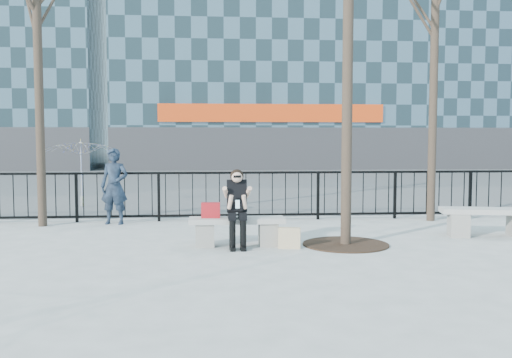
{
  "coord_description": "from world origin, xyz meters",
  "views": [
    {
      "loc": [
        -0.46,
        -9.79,
        1.89
      ],
      "look_at": [
        0.4,
        0.8,
        1.1
      ],
      "focal_mm": 40.0,
      "sensor_mm": 36.0,
      "label": 1
    }
  ],
  "objects": [
    {
      "name": "ground",
      "position": [
        0.0,
        0.0,
        0.0
      ],
      "size": [
        120.0,
        120.0,
        0.0
      ],
      "primitive_type": "plane",
      "color": "gray",
      "rests_on": "ground"
    },
    {
      "name": "shopping_bag",
      "position": [
        0.88,
        -0.31,
        0.18
      ],
      "size": [
        0.39,
        0.2,
        0.35
      ],
      "primitive_type": "cube",
      "rotation": [
        0.0,
        0.0,
        -0.19
      ],
      "color": "beige",
      "rests_on": "ground"
    },
    {
      "name": "standing_man",
      "position": [
        -2.52,
        2.65,
        0.82
      ],
      "size": [
        0.66,
        0.5,
        1.65
      ],
      "primitive_type": "imported",
      "rotation": [
        0.0,
        0.0,
        -0.18
      ],
      "color": "black",
      "rests_on": "ground"
    },
    {
      "name": "handbag",
      "position": [
        -0.45,
        0.02,
        0.62
      ],
      "size": [
        0.33,
        0.17,
        0.26
      ],
      "primitive_type": "cube",
      "rotation": [
        0.0,
        0.0,
        -0.04
      ],
      "color": "#A4141A",
      "rests_on": "bench_main"
    },
    {
      "name": "tree_grate",
      "position": [
        1.9,
        -0.1,
        0.01
      ],
      "size": [
        1.5,
        1.5,
        0.02
      ],
      "primitive_type": "cylinder",
      "color": "black",
      "rests_on": "ground"
    },
    {
      "name": "seated_woman",
      "position": [
        0.0,
        -0.16,
        0.67
      ],
      "size": [
        0.5,
        0.64,
        1.34
      ],
      "color": "black",
      "rests_on": "ground"
    },
    {
      "name": "vendor_umbrella",
      "position": [
        -3.89,
        5.68,
        0.92
      ],
      "size": [
        2.21,
        2.25,
        1.84
      ],
      "primitive_type": "imported",
      "rotation": [
        0.0,
        0.0,
        -0.11
      ],
      "color": "gold",
      "rests_on": "ground"
    },
    {
      "name": "railing",
      "position": [
        0.0,
        3.0,
        0.55
      ],
      "size": [
        14.0,
        0.06,
        1.1
      ],
      "color": "black",
      "rests_on": "ground"
    },
    {
      "name": "street_surface",
      "position": [
        0.0,
        15.0,
        0.0
      ],
      "size": [
        60.0,
        23.0,
        0.01
      ],
      "primitive_type": "cube",
      "color": "#474747",
      "rests_on": "ground"
    },
    {
      "name": "bench_main",
      "position": [
        0.0,
        0.0,
        0.3
      ],
      "size": [
        1.65,
        0.46,
        0.49
      ],
      "color": "slate",
      "rests_on": "ground"
    },
    {
      "name": "bench_second",
      "position": [
        4.83,
        0.57,
        0.33
      ],
      "size": [
        1.78,
        0.5,
        0.53
      ],
      "rotation": [
        0.0,
        0.0,
        -0.2
      ],
      "color": "slate",
      "rests_on": "ground"
    }
  ]
}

